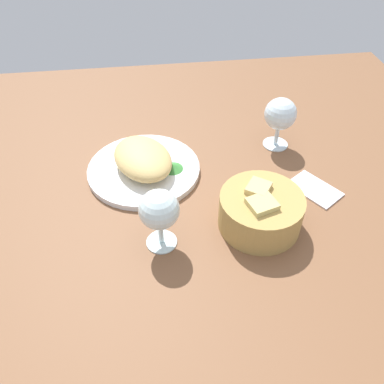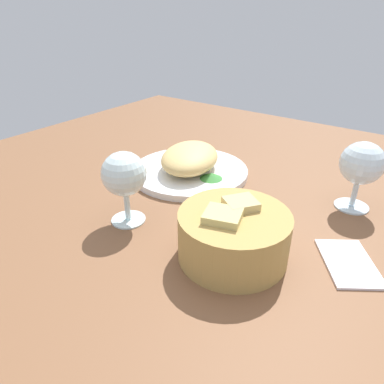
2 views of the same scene
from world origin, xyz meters
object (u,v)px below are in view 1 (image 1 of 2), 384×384
at_px(plate, 144,169).
at_px(folded_napkin, 315,188).
at_px(bread_basket, 260,211).
at_px(wine_glass_near, 159,211).
at_px(wine_glass_far, 280,116).

height_order(plate, folded_napkin, plate).
bearing_deg(bread_basket, folded_napkin, 119.36).
bearing_deg(plate, wine_glass_near, 6.43).
bearing_deg(folded_napkin, wine_glass_near, -107.06).
relative_size(bread_basket, wine_glass_far, 1.28).
bearing_deg(wine_glass_far, wine_glass_near, -47.70).
relative_size(plate, folded_napkin, 2.37).
height_order(plate, wine_glass_far, wine_glass_far).
bearing_deg(wine_glass_far, plate, -79.32).
distance_m(wine_glass_near, folded_napkin, 0.37).
bearing_deg(wine_glass_near, bread_basket, 96.28).
height_order(wine_glass_near, wine_glass_far, same).
bearing_deg(folded_napkin, plate, -140.74).
distance_m(plate, wine_glass_far, 0.35).
relative_size(wine_glass_far, folded_napkin, 1.18).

